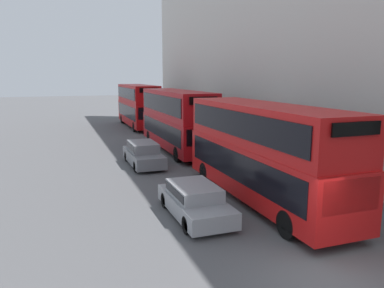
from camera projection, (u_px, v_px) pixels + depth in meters
The scene contains 6 objects.
ground_plane at pixel (331, 282), 10.09m from camera, with size 200.00×200.00×0.00m, color #515154.
bus_leading at pixel (262, 149), 16.18m from camera, with size 2.59×10.67×4.28m.
bus_second_in_queue at pixel (176, 118), 27.53m from camera, with size 2.59×10.79×4.41m.
bus_third_in_queue at pixel (138, 104), 40.16m from camera, with size 2.59×10.45×4.50m.
car_dark_sedan at pixel (195, 200), 14.65m from camera, with size 1.83×4.39×1.29m.
car_hatchback at pixel (143, 153), 23.08m from camera, with size 1.75×4.61×1.44m.
Camera 1 is at (-6.68, -7.42, 5.48)m, focal length 35.00 mm.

